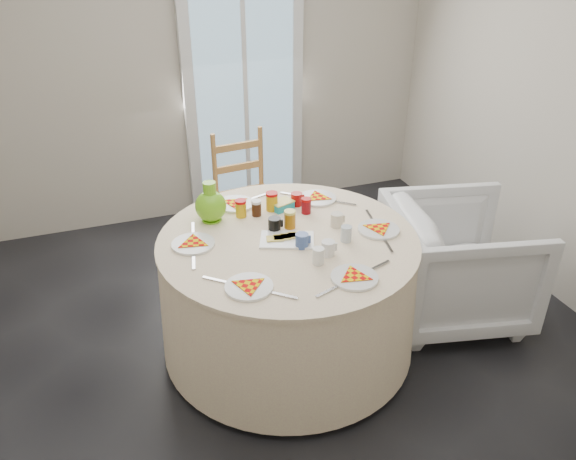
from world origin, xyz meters
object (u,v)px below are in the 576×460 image
object	(u,v)px
armchair	(457,262)
wooden_chair	(248,200)
table	(288,294)
green_pitcher	(210,202)

from	to	relation	value
armchair	wooden_chair	bearing A→B (deg)	54.36
table	green_pitcher	world-z (taller)	green_pitcher
table	wooden_chair	distance (m)	1.10
wooden_chair	green_pitcher	bearing A→B (deg)	-126.09
table	green_pitcher	size ratio (longest dim) A/B	6.32
table	armchair	world-z (taller)	armchair
table	armchair	bearing A→B (deg)	-3.33
armchair	green_pitcher	xyz separation A→B (m)	(-1.46, 0.41, 0.48)
armchair	green_pitcher	world-z (taller)	green_pitcher
table	wooden_chair	world-z (taller)	wooden_chair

